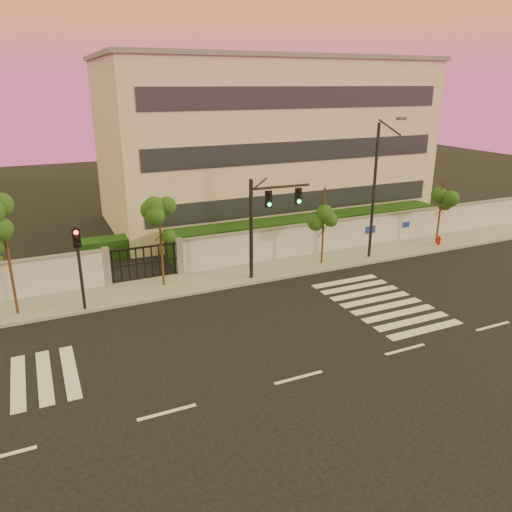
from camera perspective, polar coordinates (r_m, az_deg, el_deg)
name	(u,v)px	position (r m, az deg, el deg)	size (l,w,h in m)	color
ground	(299,378)	(19.14, 4.90, -13.69)	(120.00, 120.00, 0.00)	black
sidewalk	(206,280)	(27.70, -5.76, -2.77)	(60.00, 3.00, 0.15)	gray
perimeter_wall	(198,255)	(28.73, -6.61, 0.12)	(60.00, 0.36, 2.20)	#BBBEC2
hedge_row	(201,244)	(31.59, -6.32, 1.42)	(41.00, 4.25, 1.80)	black
institutional_building	(264,140)	(40.00, 0.93, 13.07)	(24.40, 12.40, 12.25)	beige
road_markings	(223,341)	(21.49, -3.82, -9.69)	(57.00, 7.62, 0.02)	silver
street_tree_c	(4,227)	(24.75, -26.85, 2.94)	(1.63, 1.30, 5.89)	#382314
street_tree_d	(160,226)	(26.21, -10.88, 3.40)	(1.48, 1.18, 4.63)	#382314
street_tree_e	(324,209)	(29.35, 7.79, 5.37)	(1.52, 1.21, 4.72)	#382314
street_tree_f	(442,197)	(35.28, 20.45, 6.29)	(1.57, 1.25, 4.42)	#382314
traffic_signal_main	(263,216)	(26.97, 0.83, 4.54)	(3.57, 0.40, 5.65)	black
traffic_signal_secondary	(79,258)	(24.46, -19.58, -0.24)	(0.33, 0.33, 4.27)	black
streetlight_east	(376,185)	(30.61, 13.58, 7.88)	(0.52, 2.08, 8.65)	black
fire_hydrant	(439,241)	(35.48, 20.16, 1.57)	(0.30, 0.28, 0.76)	red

